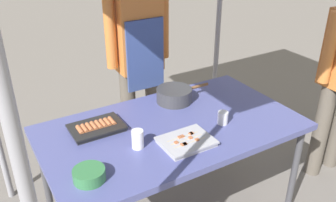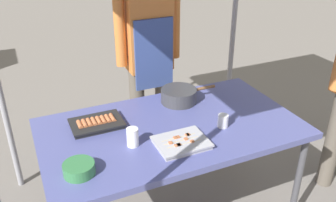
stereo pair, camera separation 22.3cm
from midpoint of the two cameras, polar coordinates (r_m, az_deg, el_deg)
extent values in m
cube|color=#4C518C|center=(2.28, 3.33, -4.41)|extent=(1.60, 0.90, 0.04)
cylinder|color=#3F3F44|center=(2.63, 22.02, -11.67)|extent=(0.04, 0.04, 0.71)
cylinder|color=#3F3F44|center=(2.63, -15.80, -10.60)|extent=(0.04, 0.04, 0.71)
cylinder|color=#3F3F44|center=(3.10, 12.10, -3.80)|extent=(0.04, 0.04, 0.71)
cylinder|color=gray|center=(3.23, 12.29, 12.04)|extent=(0.04, 0.04, 2.21)
cube|color=black|center=(2.28, -8.36, -3.75)|extent=(0.31, 0.21, 0.02)
cube|color=black|center=(2.27, -8.39, -3.40)|extent=(0.32, 0.22, 0.01)
cylinder|color=#B7663D|center=(2.25, -10.91, -3.77)|extent=(0.03, 0.09, 0.03)
cylinder|color=#B7663D|center=(2.25, -10.19, -3.62)|extent=(0.03, 0.09, 0.03)
cylinder|color=#B7663D|center=(2.26, -9.47, -3.47)|extent=(0.03, 0.09, 0.03)
cylinder|color=#B7663D|center=(2.26, -8.76, -3.32)|extent=(0.03, 0.09, 0.03)
cylinder|color=#B7663D|center=(2.27, -8.05, -3.17)|extent=(0.03, 0.09, 0.03)
cylinder|color=#B7663D|center=(2.28, -7.35, -3.02)|extent=(0.03, 0.09, 0.03)
cylinder|color=#B7663D|center=(2.28, -6.65, -2.88)|extent=(0.03, 0.09, 0.03)
cylinder|color=#B7663D|center=(2.29, -5.95, -2.73)|extent=(0.03, 0.09, 0.03)
cube|color=#ADADB2|center=(2.09, 5.19, -6.78)|extent=(0.28, 0.22, 0.02)
cube|color=#ADADB2|center=(2.08, 5.21, -6.41)|extent=(0.30, 0.23, 0.01)
cylinder|color=tan|center=(2.05, 5.70, -6.82)|extent=(0.21, 0.01, 0.01)
cube|color=#B7663D|center=(2.07, 6.90, -6.49)|extent=(0.02, 0.02, 0.02)
cube|color=#B7663D|center=(2.03, 4.48, -7.15)|extent=(0.02, 0.02, 0.02)
cube|color=#B7663D|center=(2.03, 4.81, -7.07)|extent=(0.02, 0.02, 0.02)
cube|color=#B7663D|center=(2.03, 4.88, -7.05)|extent=(0.02, 0.02, 0.02)
cylinder|color=tan|center=(2.07, 5.21, -6.32)|extent=(0.21, 0.01, 0.01)
cube|color=#B7663D|center=(2.09, 5.90, -6.14)|extent=(0.02, 0.02, 0.02)
cube|color=#B7663D|center=(2.05, 3.53, -6.77)|extent=(0.02, 0.02, 0.02)
cylinder|color=tan|center=(2.10, 4.74, -5.83)|extent=(0.21, 0.01, 0.01)
cube|color=#B7663D|center=(2.12, 6.03, -5.49)|extent=(0.02, 0.02, 0.02)
cube|color=#B7663D|center=(2.13, 6.17, -5.45)|extent=(0.02, 0.02, 0.02)
cube|color=#B7663D|center=(2.10, 4.63, -5.85)|extent=(0.02, 0.02, 0.02)
cube|color=#B7663D|center=(2.09, 4.20, -5.97)|extent=(0.02, 0.02, 0.02)
cylinder|color=#38383A|center=(2.53, 4.22, 0.79)|extent=(0.25, 0.25, 0.10)
cylinder|color=brown|center=(2.61, 8.19, 1.98)|extent=(0.16, 0.02, 0.02)
cylinder|color=#386B33|center=(2.51, 4.25, 1.57)|extent=(0.23, 0.23, 0.01)
cylinder|color=#33723F|center=(1.89, -10.46, -10.50)|extent=(0.16, 0.16, 0.06)
cylinder|color=white|center=(2.05, -2.47, -5.76)|extent=(0.07, 0.07, 0.11)
cylinder|color=white|center=(2.28, 11.40, -3.15)|extent=(0.07, 0.07, 0.08)
cylinder|color=#595147|center=(3.01, -2.62, -2.63)|extent=(0.12, 0.12, 0.84)
cylinder|color=#595147|center=(3.09, 1.17, -1.80)|extent=(0.12, 0.12, 0.84)
cube|color=#CC7233|center=(2.77, -0.79, 10.86)|extent=(0.34, 0.20, 0.60)
cube|color=#384C8C|center=(2.72, 0.16, 7.24)|extent=(0.30, 0.02, 0.54)
cylinder|color=#CC7233|center=(2.68, -5.19, 10.88)|extent=(0.08, 0.08, 0.54)
cylinder|color=#CC7233|center=(2.85, 3.36, 11.93)|extent=(0.08, 0.08, 0.54)
cylinder|color=#595147|center=(3.07, 26.39, -5.68)|extent=(0.12, 0.12, 0.79)
camera|label=1|loc=(0.11, -87.14, 1.48)|focal=38.95mm
camera|label=2|loc=(0.11, 92.86, -1.48)|focal=38.95mm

